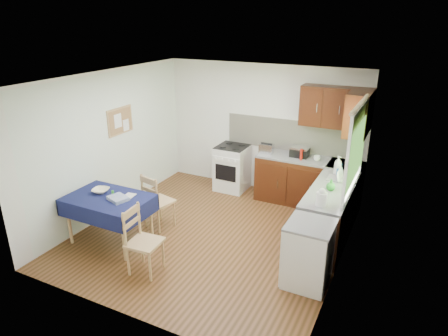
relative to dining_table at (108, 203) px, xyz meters
The scene contains 33 objects.
floor 1.71m from the dining_table, 33.71° to the left, with size 4.20×4.20×0.00m, color #462D12.
ceiling 2.43m from the dining_table, 33.71° to the left, with size 4.00×4.20×0.02m, color silver.
wall_back 3.31m from the dining_table, 66.14° to the left, with size 4.00×0.02×2.50m, color white.
wall_front 1.89m from the dining_table, 42.83° to the right, with size 4.00×0.02×2.50m, color white.
wall_left 1.26m from the dining_table, 127.84° to the left, with size 0.02×4.20×2.50m, color white.
wall_right 3.48m from the dining_table, 14.84° to the left, with size 0.02×4.20×2.50m, color white.
base_cabinets 3.43m from the dining_table, 38.61° to the left, with size 1.90×2.30×0.86m.
worktop_back 3.58m from the dining_table, 48.53° to the left, with size 1.90×0.60×0.04m, color slate.
worktop_right 3.39m from the dining_table, 26.87° to the left, with size 0.60×1.70×0.04m, color slate.
worktop_corner 4.04m from the dining_table, 41.60° to the left, with size 0.60×0.60×0.04m, color slate.
splashback 3.60m from the dining_table, 56.42° to the left, with size 2.70×0.02×0.60m, color beige.
upper_cabinets 4.08m from the dining_table, 43.30° to the left, with size 1.20×0.85×0.70m.
stove 2.81m from the dining_table, 73.02° to the left, with size 0.60×0.61×0.92m.
window 3.78m from the dining_table, 25.64° to the left, with size 0.04×1.48×1.26m.
fridge 3.04m from the dining_table, ahead, with size 0.58×0.60×0.89m.
corkboard 1.64m from the dining_table, 118.99° to the left, with size 0.04×0.62×0.47m.
dining_table is the anchor object (origin of this frame).
chair_far 0.80m from the dining_table, 60.61° to the left, with size 0.51×0.51×0.95m.
chair_near 1.01m from the dining_table, 24.03° to the right, with size 0.45×0.45×0.95m.
toaster 3.06m from the dining_table, 59.25° to the left, with size 0.26×0.16×0.20m.
sandwich_press 3.49m from the dining_table, 51.46° to the left, with size 0.32×0.27×0.18m.
sauce_bottle 3.40m from the dining_table, 48.30° to the left, with size 0.05×0.05×0.21m, color #AF190E.
yellow_packet 3.57m from the dining_table, 50.81° to the left, with size 0.13×0.08×0.17m, color gold.
dish_rack 3.61m from the dining_table, 32.03° to the left, with size 0.37×0.28×0.18m.
kettle 3.15m from the dining_table, 16.21° to the left, with size 0.15×0.15×0.25m.
cup 3.64m from the dining_table, 46.21° to the left, with size 0.12×0.12×0.09m, color white.
soap_bottle_a 3.66m from the dining_table, 35.24° to the left, with size 0.12×0.12×0.32m, color white.
soap_bottle_b 3.68m from the dining_table, 34.77° to the left, with size 0.09×0.09×0.19m, color #1E57B2.
soap_bottle_c 3.35m from the dining_table, 25.47° to the left, with size 0.13×0.13×0.17m, color #258826.
plate_bowl 0.27m from the dining_table, 158.27° to the left, with size 0.25×0.25×0.06m, color #F4EDC8.
book 0.27m from the dining_table, 35.43° to the left, with size 0.16×0.21×0.02m, color white.
spice_jar 0.17m from the dining_table, 68.79° to the left, with size 0.04×0.04×0.08m, color green.
tea_towel 0.25m from the dining_table, ahead, with size 0.29×0.23×0.05m, color navy.
Camera 1 is at (2.68, -4.99, 3.33)m, focal length 32.00 mm.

